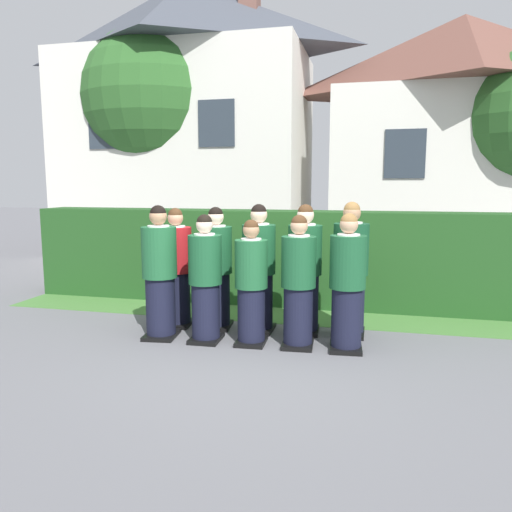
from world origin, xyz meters
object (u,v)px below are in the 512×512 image
(student_front_row_0, at_px, (160,275))
(student_front_row_3, at_px, (298,285))
(student_front_row_2, at_px, (251,286))
(student_rear_row_4, at_px, (350,272))
(student_front_row_1, at_px, (205,282))
(student_in_red_blazer, at_px, (177,270))
(student_rear_row_3, at_px, (305,272))
(student_rear_row_2, at_px, (259,271))
(student_rear_row_1, at_px, (216,271))
(student_front_row_4, at_px, (347,286))

(student_front_row_0, bearing_deg, student_front_row_3, 1.55)
(student_front_row_2, height_order, student_rear_row_4, student_rear_row_4)
(student_front_row_1, relative_size, student_front_row_3, 1.00)
(student_in_red_blazer, relative_size, student_rear_row_3, 0.96)
(student_front_row_0, distance_m, student_rear_row_2, 1.29)
(student_front_row_0, bearing_deg, student_rear_row_2, 26.16)
(student_rear_row_1, relative_size, student_rear_row_3, 0.97)
(student_rear_row_2, bearing_deg, student_rear_row_4, 5.10)
(student_front_row_2, distance_m, student_front_row_3, 0.58)
(student_front_row_1, height_order, student_rear_row_3, student_rear_row_3)
(student_front_row_1, distance_m, student_in_red_blazer, 0.83)
(student_front_row_3, relative_size, student_front_row_4, 0.98)
(student_front_row_2, xyz_separation_m, student_front_row_3, (0.57, 0.03, 0.03))
(student_front_row_0, xyz_separation_m, student_in_red_blazer, (-0.00, 0.55, -0.03))
(student_in_red_blazer, height_order, student_rear_row_3, student_rear_row_3)
(student_front_row_1, height_order, student_front_row_3, student_front_row_3)
(student_rear_row_1, bearing_deg, student_in_red_blazer, -176.74)
(student_front_row_4, distance_m, student_in_red_blazer, 2.39)
(student_rear_row_3, bearing_deg, student_rear_row_4, 3.18)
(student_in_red_blazer, bearing_deg, student_front_row_2, -24.06)
(student_rear_row_1, bearing_deg, student_front_row_2, -41.87)
(student_front_row_2, bearing_deg, student_front_row_3, 3.17)
(student_front_row_2, distance_m, student_front_row_4, 1.15)
(student_front_row_3, bearing_deg, student_rear_row_1, 156.13)
(student_front_row_0, height_order, student_rear_row_2, student_rear_row_2)
(student_front_row_3, bearing_deg, student_front_row_4, 1.25)
(student_rear_row_4, bearing_deg, student_front_row_1, -158.36)
(student_in_red_blazer, bearing_deg, student_rear_row_4, 3.06)
(student_front_row_3, bearing_deg, student_in_red_blazer, 164.18)
(student_front_row_4, bearing_deg, student_in_red_blazer, 168.22)
(student_front_row_1, relative_size, student_rear_row_2, 0.94)
(student_rear_row_3, bearing_deg, student_rear_row_2, -173.03)
(student_front_row_0, xyz_separation_m, student_front_row_2, (1.19, 0.02, -0.08))
(student_front_row_4, bearing_deg, student_front_row_2, -177.79)
(student_front_row_1, height_order, student_rear_row_2, student_rear_row_2)
(student_front_row_3, bearing_deg, student_rear_row_2, 139.56)
(student_front_row_4, distance_m, student_rear_row_1, 1.85)
(student_front_row_1, distance_m, student_rear_row_2, 0.80)
(student_rear_row_3, bearing_deg, student_front_row_3, -89.10)
(student_front_row_0, relative_size, student_front_row_3, 1.06)
(student_front_row_0, bearing_deg, student_rear_row_3, 20.05)
(student_rear_row_1, bearing_deg, student_rear_row_2, -1.24)
(student_front_row_3, height_order, student_front_row_4, student_front_row_4)
(student_rear_row_1, bearing_deg, student_front_row_1, -85.05)
(student_front_row_1, xyz_separation_m, student_front_row_2, (0.58, 0.03, -0.03))
(student_front_row_2, distance_m, student_in_red_blazer, 1.31)
(student_front_row_2, relative_size, student_front_row_3, 0.96)
(student_rear_row_1, bearing_deg, student_front_row_0, -134.04)
(student_rear_row_1, bearing_deg, student_rear_row_3, 2.90)
(student_front_row_4, relative_size, student_in_red_blazer, 0.99)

